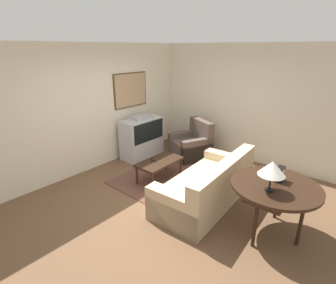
# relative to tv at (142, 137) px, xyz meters

# --- Properties ---
(ground_plane) EXTENTS (12.00, 12.00, 0.00)m
(ground_plane) POSITION_rel_tv_xyz_m (-1.10, -1.74, -0.50)
(ground_plane) COLOR brown
(wall_back) EXTENTS (12.00, 0.10, 2.70)m
(wall_back) POSITION_rel_tv_xyz_m (-1.08, 0.39, 0.86)
(wall_back) COLOR beige
(wall_back) RESTS_ON ground_plane
(wall_right) EXTENTS (0.06, 12.00, 2.70)m
(wall_right) POSITION_rel_tv_xyz_m (1.53, -1.74, 0.85)
(wall_right) COLOR beige
(wall_right) RESTS_ON ground_plane
(area_rug) EXTENTS (1.90, 1.57, 0.01)m
(area_rug) POSITION_rel_tv_xyz_m (-0.55, -1.19, -0.49)
(area_rug) COLOR brown
(area_rug) RESTS_ON ground_plane
(tv) EXTENTS (1.07, 0.51, 1.06)m
(tv) POSITION_rel_tv_xyz_m (0.00, 0.00, 0.00)
(tv) COLOR #B7B7BC
(tv) RESTS_ON ground_plane
(couch) EXTENTS (2.14, 1.08, 0.85)m
(couch) POSITION_rel_tv_xyz_m (-0.72, -2.37, -0.20)
(couch) COLOR #CCB289
(couch) RESTS_ON ground_plane
(armchair) EXTENTS (1.08, 1.09, 0.92)m
(armchair) POSITION_rel_tv_xyz_m (0.76, -0.96, -0.20)
(armchair) COLOR brown
(armchair) RESTS_ON ground_plane
(coffee_table) EXTENTS (0.97, 0.52, 0.43)m
(coffee_table) POSITION_rel_tv_xyz_m (-0.65, -1.18, -0.12)
(coffee_table) COLOR black
(coffee_table) RESTS_ON ground_plane
(console_table) EXTENTS (1.22, 1.22, 0.80)m
(console_table) POSITION_rel_tv_xyz_m (-0.82, -3.52, 0.24)
(console_table) COLOR black
(console_table) RESTS_ON ground_plane
(table_lamp) EXTENTS (0.35, 0.35, 0.43)m
(table_lamp) POSITION_rel_tv_xyz_m (-1.04, -3.51, 0.63)
(table_lamp) COLOR black
(table_lamp) RESTS_ON console_table
(mantel_clock) EXTENTS (0.18, 0.10, 0.21)m
(mantel_clock) POSITION_rel_tv_xyz_m (-0.67, -3.51, 0.41)
(mantel_clock) COLOR black
(mantel_clock) RESTS_ON console_table
(remote) EXTENTS (0.08, 0.17, 0.02)m
(remote) POSITION_rel_tv_xyz_m (-0.73, -1.08, -0.06)
(remote) COLOR black
(remote) RESTS_ON coffee_table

